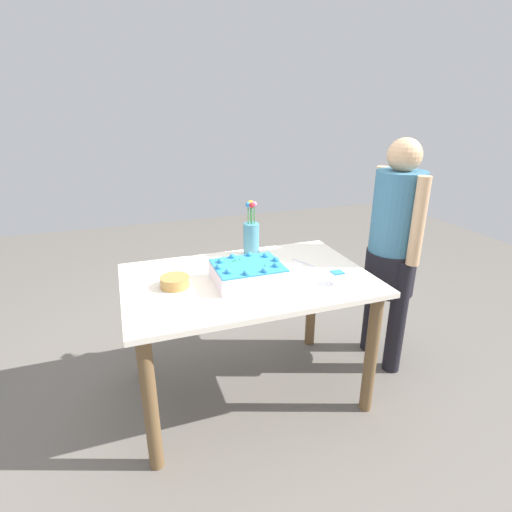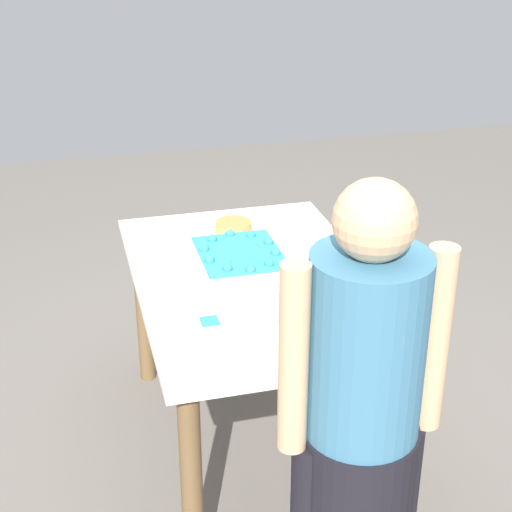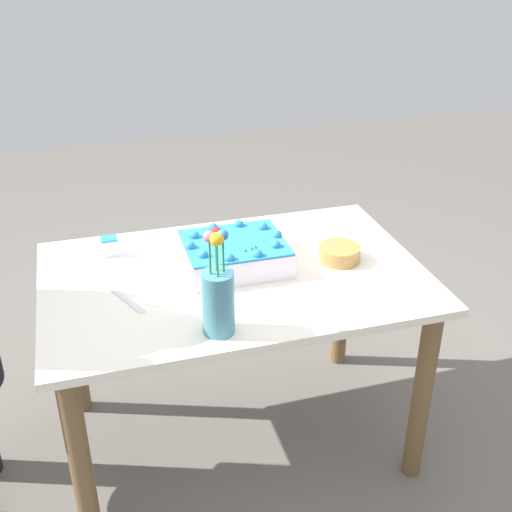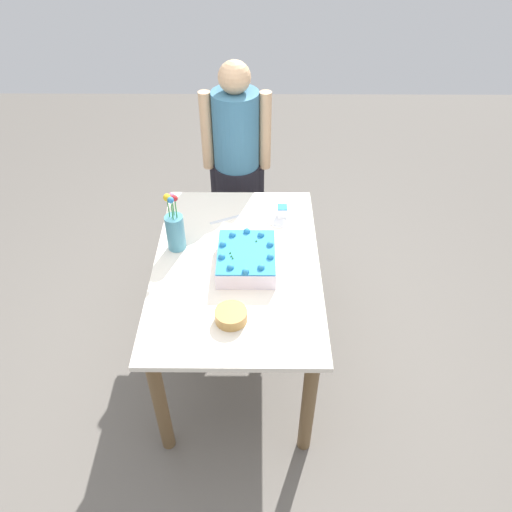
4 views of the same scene
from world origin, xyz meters
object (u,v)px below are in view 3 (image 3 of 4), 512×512
Objects in this scene: sheet_cake at (234,253)px; cake_knife at (128,301)px; flower_vase at (218,297)px; serving_plate_with_slice at (110,252)px; fruit_bowl at (339,253)px.

cake_knife is at bearing -161.72° from sheet_cake.
cake_knife is 0.55× the size of flower_vase.
serving_plate_with_slice reaches higher than fruit_bowl.
flower_vase is at bearing -159.62° from cake_knife.
sheet_cake is at bearing -25.26° from serving_plate_with_slice.
flower_vase is 2.27× the size of fruit_bowl.
sheet_cake is 0.42m from cake_knife.
cake_knife is (0.03, -0.33, -0.02)m from serving_plate_with_slice.
cake_knife is at bearing -175.05° from fruit_bowl.
serving_plate_with_slice is at bearing 115.31° from flower_vase.
sheet_cake is at bearing 68.79° from flower_vase.
fruit_bowl is at bearing -18.20° from serving_plate_with_slice.
flower_vase is (0.28, -0.58, 0.10)m from serving_plate_with_slice.
cake_knife is 0.78m from fruit_bowl.
serving_plate_with_slice is at bearing 161.80° from fruit_bowl.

